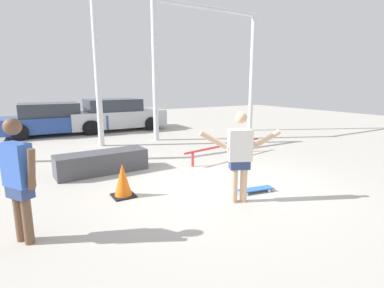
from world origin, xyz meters
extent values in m
plane|color=#B2ADA3|center=(0.00, 0.00, 0.00)|extent=(36.00, 36.00, 0.00)
cylinder|color=#DBAD89|center=(-0.29, -0.82, 0.39)|extent=(0.13, 0.13, 0.78)
cylinder|color=#DBAD89|center=(-0.13, -0.89, 0.39)|extent=(0.13, 0.13, 0.78)
cube|color=navy|center=(-0.21, -0.85, 0.72)|extent=(0.41, 0.33, 0.17)
cube|color=silver|center=(-0.21, -0.85, 1.07)|extent=(0.47, 0.37, 0.57)
sphere|color=#DBAD89|center=(-0.21, -0.85, 1.56)|extent=(0.22, 0.22, 0.22)
cylinder|color=#DBAD89|center=(-0.65, -0.65, 1.17)|extent=(0.49, 0.30, 0.34)
cylinder|color=#DBAD89|center=(0.22, -1.06, 1.17)|extent=(0.49, 0.30, 0.34)
cube|color=#2D66B2|center=(0.39, -0.65, 0.07)|extent=(0.79, 0.34, 0.01)
cylinder|color=silver|center=(0.66, -0.59, 0.03)|extent=(0.06, 0.04, 0.05)
cylinder|color=silver|center=(0.63, -0.81, 0.03)|extent=(0.06, 0.04, 0.05)
cylinder|color=silver|center=(0.16, -0.50, 0.03)|extent=(0.06, 0.04, 0.05)
cylinder|color=silver|center=(0.12, -0.71, 0.03)|extent=(0.06, 0.04, 0.05)
cube|color=#47474C|center=(-1.88, 2.30, 0.26)|extent=(2.18, 0.74, 0.52)
cylinder|color=red|center=(1.58, 1.90, 0.38)|extent=(3.11, 0.69, 0.06)
cylinder|color=red|center=(0.31, 1.64, 0.19)|extent=(0.07, 0.07, 0.38)
cylinder|color=red|center=(2.85, 2.15, 0.19)|extent=(0.07, 0.07, 0.38)
cylinder|color=silver|center=(-1.05, 5.55, 2.56)|extent=(0.20, 0.20, 5.13)
cylinder|color=silver|center=(1.05, 5.55, 2.56)|extent=(0.20, 0.20, 5.13)
cylinder|color=silver|center=(5.80, 5.55, 2.56)|extent=(0.20, 0.20, 5.13)
cylinder|color=silver|center=(3.43, 5.55, 5.05)|extent=(4.76, 0.16, 0.16)
cube|color=#284793|center=(-2.12, 8.94, 0.48)|extent=(4.23, 1.98, 0.62)
cube|color=#2D333D|center=(-2.28, 8.95, 1.07)|extent=(2.37, 1.73, 0.55)
cylinder|color=black|center=(-0.79, 9.72, 0.31)|extent=(0.64, 0.26, 0.62)
cylinder|color=black|center=(-0.89, 8.02, 0.31)|extent=(0.64, 0.26, 0.62)
cylinder|color=black|center=(-3.35, 9.87, 0.31)|extent=(0.64, 0.26, 0.62)
cylinder|color=black|center=(-3.45, 8.17, 0.31)|extent=(0.64, 0.26, 0.62)
cube|color=#B7BABF|center=(0.55, 8.87, 0.54)|extent=(4.31, 1.89, 0.74)
cube|color=#2D333D|center=(0.38, 8.87, 1.18)|extent=(2.38, 1.72, 0.54)
cylinder|color=black|center=(1.89, 9.75, 0.31)|extent=(0.62, 0.23, 0.62)
cylinder|color=black|center=(1.87, 7.96, 0.31)|extent=(0.62, 0.23, 0.62)
cylinder|color=black|center=(-0.76, 9.79, 0.31)|extent=(0.62, 0.23, 0.62)
cylinder|color=black|center=(-0.79, 7.99, 0.31)|extent=(0.62, 0.23, 0.62)
cylinder|color=brown|center=(-3.61, -0.52, 0.40)|extent=(0.13, 0.13, 0.81)
cylinder|color=brown|center=(-3.70, -0.38, 0.40)|extent=(0.13, 0.13, 0.81)
cube|color=navy|center=(-3.66, -0.45, 0.74)|extent=(0.35, 0.40, 0.18)
cube|color=#3359B2|center=(-3.66, -0.45, 1.10)|extent=(0.39, 0.46, 0.58)
sphere|color=brown|center=(-3.66, -0.45, 1.61)|extent=(0.22, 0.22, 0.22)
cylinder|color=brown|center=(-3.50, -0.70, 1.08)|extent=(0.17, 0.19, 0.55)
cylinder|color=brown|center=(-3.81, -0.20, 1.08)|extent=(0.17, 0.19, 0.55)
cube|color=black|center=(-1.95, 0.50, 0.01)|extent=(0.42, 0.42, 0.03)
cone|color=orange|center=(-1.95, 0.50, 0.34)|extent=(0.33, 0.33, 0.62)
camera|label=1|loc=(-3.65, -4.88, 2.15)|focal=28.00mm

